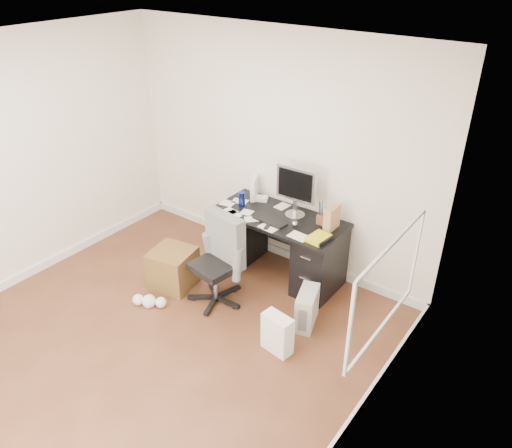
{
  "coord_description": "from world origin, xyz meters",
  "views": [
    {
      "loc": [
        2.98,
        -2.4,
        3.41
      ],
      "look_at": [
        0.32,
        1.2,
        0.87
      ],
      "focal_mm": 35.0,
      "sensor_mm": 36.0,
      "label": 1
    }
  ],
  "objects_px": {
    "wicker_basket": "(173,268)",
    "pc_tower": "(307,308)",
    "lcd_monitor": "(296,192)",
    "keyboard": "(270,221)",
    "desk": "(278,243)",
    "office_chair": "(215,262)"
  },
  "relations": [
    {
      "from": "lcd_monitor",
      "to": "keyboard",
      "type": "bearing_deg",
      "value": -120.17
    },
    {
      "from": "keyboard",
      "to": "pc_tower",
      "type": "bearing_deg",
      "value": -23.44
    },
    {
      "from": "office_chair",
      "to": "desk",
      "type": "bearing_deg",
      "value": 82.44
    },
    {
      "from": "keyboard",
      "to": "office_chair",
      "type": "height_order",
      "value": "office_chair"
    },
    {
      "from": "lcd_monitor",
      "to": "keyboard",
      "type": "height_order",
      "value": "lcd_monitor"
    },
    {
      "from": "desk",
      "to": "wicker_basket",
      "type": "distance_m",
      "value": 1.22
    },
    {
      "from": "lcd_monitor",
      "to": "keyboard",
      "type": "xyz_separation_m",
      "value": [
        -0.15,
        -0.28,
        -0.28
      ]
    },
    {
      "from": "office_chair",
      "to": "pc_tower",
      "type": "xyz_separation_m",
      "value": [
        0.99,
        0.25,
        -0.3
      ]
    },
    {
      "from": "keyboard",
      "to": "lcd_monitor",
      "type": "bearing_deg",
      "value": 67.61
    },
    {
      "from": "desk",
      "to": "keyboard",
      "type": "bearing_deg",
      "value": -94.53
    },
    {
      "from": "desk",
      "to": "pc_tower",
      "type": "distance_m",
      "value": 0.97
    },
    {
      "from": "office_chair",
      "to": "lcd_monitor",
      "type": "bearing_deg",
      "value": 77.1
    },
    {
      "from": "desk",
      "to": "lcd_monitor",
      "type": "relative_size",
      "value": 2.55
    },
    {
      "from": "office_chair",
      "to": "pc_tower",
      "type": "distance_m",
      "value": 1.07
    },
    {
      "from": "pc_tower",
      "to": "wicker_basket",
      "type": "relative_size",
      "value": 0.87
    },
    {
      "from": "wicker_basket",
      "to": "pc_tower",
      "type": "bearing_deg",
      "value": 11.69
    },
    {
      "from": "desk",
      "to": "office_chair",
      "type": "relative_size",
      "value": 1.51
    },
    {
      "from": "desk",
      "to": "keyboard",
      "type": "relative_size",
      "value": 3.81
    },
    {
      "from": "pc_tower",
      "to": "wicker_basket",
      "type": "distance_m",
      "value": 1.59
    },
    {
      "from": "pc_tower",
      "to": "wicker_basket",
      "type": "height_order",
      "value": "wicker_basket"
    },
    {
      "from": "lcd_monitor",
      "to": "office_chair",
      "type": "xyz_separation_m",
      "value": [
        -0.38,
        -0.95,
        -0.55
      ]
    },
    {
      "from": "lcd_monitor",
      "to": "office_chair",
      "type": "relative_size",
      "value": 0.59
    }
  ]
}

